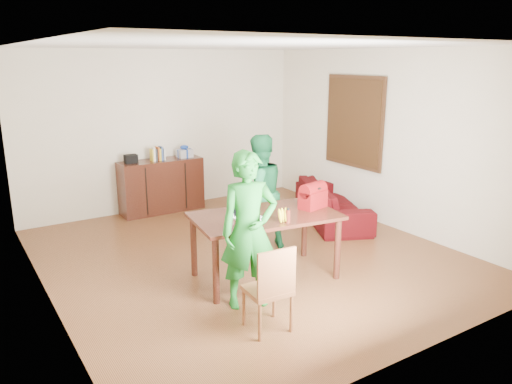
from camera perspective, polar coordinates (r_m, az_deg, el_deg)
room at (r=6.46m, az=-1.36°, el=3.93°), size 5.20×5.70×2.90m
table at (r=5.86m, az=1.06°, el=-3.51°), size 1.80×1.18×0.79m
chair at (r=4.92m, az=1.37°, el=-12.80°), size 0.43×0.41×0.88m
person_near at (r=5.17m, az=-0.83°, el=-4.40°), size 0.69×0.54×1.67m
person_far at (r=6.71m, az=0.28°, el=-0.14°), size 0.77×0.60×1.59m
laptop at (r=5.64m, az=-0.72°, el=-2.74°), size 0.32×0.23×0.22m
bananas at (r=5.55m, az=3.12°, el=-3.16°), size 0.20×0.16×0.06m
bottle at (r=5.53m, az=3.66°, el=-2.68°), size 0.07×0.07×0.17m
red_bag at (r=6.09m, az=6.52°, el=-0.68°), size 0.38×0.27×0.25m
sofa at (r=8.18m, az=8.67°, el=-1.17°), size 1.55×2.14×0.58m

